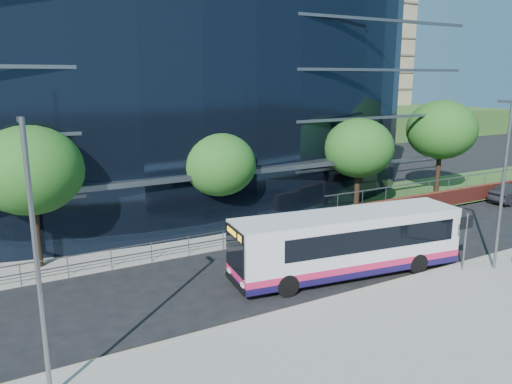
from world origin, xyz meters
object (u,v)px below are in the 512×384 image
tree_far_c (359,148)px  tree_dist_e (303,112)px  tree_far_d (441,130)px  tree_dist_f (381,110)px  streetlight_east (503,181)px  street_sign (466,230)px  tree_far_a (30,170)px  tree_far_b (219,165)px  city_bus (349,242)px  streetlight_west (36,255)px

tree_far_c → tree_dist_e: (17.00, 31.00, 0.00)m
tree_far_d → tree_dist_f: 40.01m
tree_far_d → streetlight_east: size_ratio=0.93×
street_sign → tree_far_d: size_ratio=0.38×
tree_far_a → tree_dist_e: tree_far_a is taller
tree_far_b → tree_dist_e: (27.00, 30.50, 0.33)m
street_sign → streetlight_east: bearing=-21.4°
city_bus → tree_far_c: bearing=55.1°
street_sign → tree_far_b: tree_far_b is taller
tree_far_b → tree_dist_f: size_ratio=1.00×
tree_dist_f → tree_far_a: bearing=-148.1°
tree_dist_f → tree_far_b: bearing=-142.9°
tree_far_a → streetlight_west: 11.23m
tree_far_a → streetlight_west: (-1.00, -11.17, -0.42)m
tree_far_a → tree_dist_f: bearing=31.9°
streetlight_east → tree_dist_f: bearing=52.4°
street_sign → streetlight_west: (-18.50, -0.59, 2.29)m
tree_far_a → streetlight_east: streetlight_east is taller
tree_far_b → city_bus: bearing=-73.2°
tree_far_b → tree_far_d: (19.00, 0.50, 0.98)m
streetlight_west → city_bus: bearing=12.9°
tree_far_b → city_bus: size_ratio=0.53×
streetlight_west → tree_far_b: bearing=46.7°
street_sign → tree_far_c: tree_far_c is taller
streetlight_east → tree_dist_e: bearing=66.9°
street_sign → tree_far_b: size_ratio=0.46×
street_sign → tree_far_c: (2.50, 10.59, 2.39)m
tree_dist_f → streetlight_west: size_ratio=0.76×
tree_far_c → tree_far_d: bearing=6.3°
tree_far_d → tree_dist_e: tree_far_d is taller
street_sign → tree_far_d: (11.50, 11.59, 3.04)m
tree_dist_e → street_sign: bearing=-115.1°
tree_far_a → streetlight_west: size_ratio=0.87×
streetlight_west → tree_far_a: bearing=84.9°
tree_far_a → tree_dist_f: size_ratio=1.15×
street_sign → city_bus: city_bus is taller
tree_dist_e → tree_far_c: bearing=-118.7°
tree_far_b → tree_far_c: (10.00, -0.50, 0.33)m
tree_far_a → tree_far_c: size_ratio=1.07×
tree_dist_f → street_sign: bearing=-129.2°
tree_far_c → streetlight_east: bearing=-95.1°
tree_far_b → tree_dist_e: bearing=48.5°
tree_dist_e → streetlight_west: streetlight_west is taller
street_sign → tree_far_a: (-17.50, 10.59, 2.71)m
city_bus → streetlight_east: bearing=-18.2°
street_sign → tree_dist_e: (19.50, 41.59, 2.39)m
tree_dist_f → streetlight_west: bearing=-140.7°
tree_far_b → tree_dist_f: bearing=37.1°
tree_dist_e → city_bus: bearing=-122.0°
tree_far_d → tree_far_a: bearing=-178.0°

